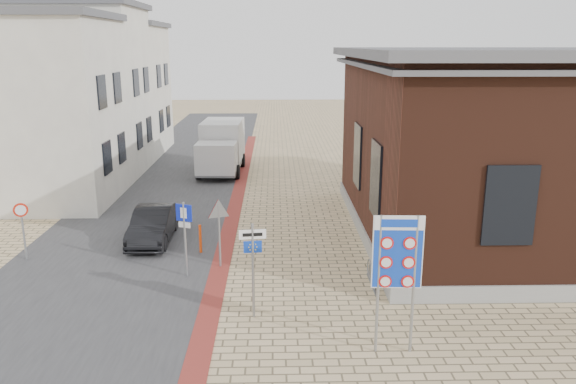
# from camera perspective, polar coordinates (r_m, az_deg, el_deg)

# --- Properties ---
(ground) EXTENTS (120.00, 120.00, 0.00)m
(ground) POSITION_cam_1_polar(r_m,az_deg,el_deg) (14.87, -0.36, -13.02)
(ground) COLOR tan
(ground) RESTS_ON ground
(road_strip) EXTENTS (7.00, 60.00, 0.02)m
(road_strip) POSITION_cam_1_polar(r_m,az_deg,el_deg) (29.47, -11.63, 0.88)
(road_strip) COLOR #38383A
(road_strip) RESTS_ON ground
(curb_strip) EXTENTS (0.60, 40.00, 0.02)m
(curb_strip) POSITION_cam_1_polar(r_m,az_deg,el_deg) (24.23, -5.51, -1.88)
(curb_strip) COLOR maroon
(curb_strip) RESTS_ON ground
(brick_building) EXTENTS (13.00, 13.00, 6.80)m
(brick_building) POSITION_cam_1_polar(r_m,az_deg,el_deg) (22.42, 23.01, 4.75)
(brick_building) COLOR gray
(brick_building) RESTS_ON ground
(townhouse_near) EXTENTS (7.40, 6.40, 8.30)m
(townhouse_near) POSITION_cam_1_polar(r_m,az_deg,el_deg) (27.51, -24.63, 7.68)
(townhouse_near) COLOR beige
(townhouse_near) RESTS_ON ground
(townhouse_mid) EXTENTS (7.40, 6.40, 9.10)m
(townhouse_mid) POSITION_cam_1_polar(r_m,az_deg,el_deg) (33.05, -20.68, 9.74)
(townhouse_mid) COLOR beige
(townhouse_mid) RESTS_ON ground
(townhouse_far) EXTENTS (7.40, 6.40, 8.30)m
(townhouse_far) POSITION_cam_1_polar(r_m,az_deg,el_deg) (38.79, -17.75, 10.01)
(townhouse_far) COLOR beige
(townhouse_far) RESTS_ON ground
(bike_rack) EXTENTS (0.08, 1.80, 0.60)m
(bike_rack) POSITION_cam_1_polar(r_m,az_deg,el_deg) (16.99, 8.58, -8.53)
(bike_rack) COLOR slate
(bike_rack) RESTS_ON ground
(sedan) EXTENTS (1.33, 3.74, 1.23)m
(sedan) POSITION_cam_1_polar(r_m,az_deg,el_deg) (20.91, -13.54, -3.24)
(sedan) COLOR black
(sedan) RESTS_ON ground
(box_truck) EXTENTS (2.44, 5.40, 2.78)m
(box_truck) POSITION_cam_1_polar(r_m,az_deg,el_deg) (31.37, -6.79, 4.59)
(box_truck) COLOR slate
(box_truck) RESTS_ON ground
(border_sign) EXTENTS (1.13, 0.11, 3.32)m
(border_sign) POSITION_cam_1_polar(r_m,az_deg,el_deg) (12.80, 11.07, -6.27)
(border_sign) COLOR gray
(border_sign) RESTS_ON ground
(essen_sign) EXTENTS (0.69, 0.11, 2.56)m
(essen_sign) POSITION_cam_1_polar(r_m,az_deg,el_deg) (14.45, -3.59, -6.48)
(essen_sign) COLOR gray
(essen_sign) RESTS_ON ground
(parking_sign) EXTENTS (0.50, 0.23, 2.38)m
(parking_sign) POSITION_cam_1_polar(r_m,az_deg,el_deg) (17.25, -10.47, -3.47)
(parking_sign) COLOR gray
(parking_sign) RESTS_ON ground
(yield_sign) EXTENTS (0.76, 0.33, 2.21)m
(yield_sign) POSITION_cam_1_polar(r_m,az_deg,el_deg) (17.78, -7.04, -2.56)
(yield_sign) COLOR gray
(yield_sign) RESTS_ON ground
(speed_sign) EXTENTS (0.44, 0.20, 1.96)m
(speed_sign) POSITION_cam_1_polar(r_m,az_deg,el_deg) (20.31, -25.38, -2.87)
(speed_sign) COLOR gray
(speed_sign) RESTS_ON ground
(bollard) EXTENTS (0.11, 0.11, 1.01)m
(bollard) POSITION_cam_1_polar(r_m,az_deg,el_deg) (19.43, -8.90, -4.74)
(bollard) COLOR #FE470D
(bollard) RESTS_ON ground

